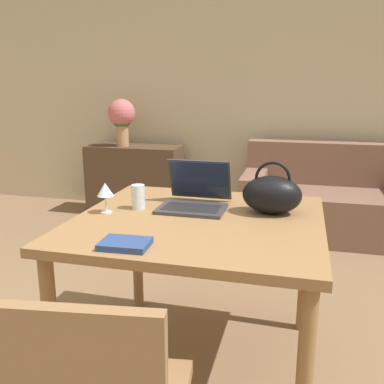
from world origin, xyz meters
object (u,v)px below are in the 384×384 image
at_px(laptop, 195,195).
at_px(handbag, 272,194).
at_px(drinking_glass, 138,197).
at_px(couch, 326,204).
at_px(flower_vase, 122,117).
at_px(wine_glass, 105,191).

height_order(laptop, handbag, handbag).
bearing_deg(drinking_glass, handbag, 7.66).
relative_size(couch, laptop, 4.67).
bearing_deg(flower_vase, drinking_glass, -64.76).
xyz_separation_m(wine_glass, flower_vase, (-0.93, 2.33, 0.16)).
xyz_separation_m(couch, handbag, (-0.37, -2.02, 0.57)).
bearing_deg(laptop, wine_glass, -150.85).
height_order(couch, flower_vase, flower_vase).
height_order(handbag, flower_vase, flower_vase).
relative_size(couch, wine_glass, 10.43).
bearing_deg(flower_vase, wine_glass, -68.28).
relative_size(laptop, handbag, 1.18).
bearing_deg(wine_glass, flower_vase, 111.72).
distance_m(laptop, drinking_glass, 0.28).
height_order(drinking_glass, flower_vase, flower_vase).
xyz_separation_m(laptop, wine_glass, (-0.38, -0.21, 0.05)).
relative_size(drinking_glass, wine_glass, 0.82).
xyz_separation_m(couch, laptop, (-0.74, -1.99, 0.54)).
bearing_deg(handbag, drinking_glass, -172.34).
bearing_deg(wine_glass, handbag, 13.87).
relative_size(couch, flower_vase, 3.15).
bearing_deg(couch, wine_glass, -117.02).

